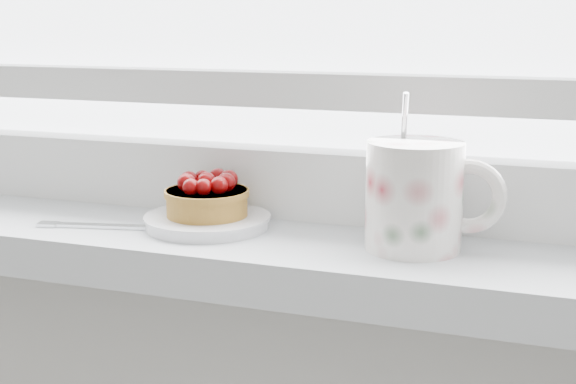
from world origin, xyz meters
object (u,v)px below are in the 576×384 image
at_px(saucer, 207,221).
at_px(floral_mug, 418,194).
at_px(raspberry_tart, 207,197).
at_px(fork, 132,227).

distance_m(saucer, floral_mug, 0.21).
bearing_deg(raspberry_tart, fork, -155.59).
xyz_separation_m(saucer, floral_mug, (0.21, -0.00, 0.04)).
bearing_deg(saucer, raspberry_tart, 65.66).
xyz_separation_m(saucer, fork, (-0.07, -0.03, -0.00)).
relative_size(floral_mug, fork, 0.72).
xyz_separation_m(saucer, raspberry_tart, (0.00, 0.00, 0.02)).
relative_size(saucer, floral_mug, 0.90).
relative_size(saucer, raspberry_tart, 1.50).
bearing_deg(floral_mug, fork, -174.72).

